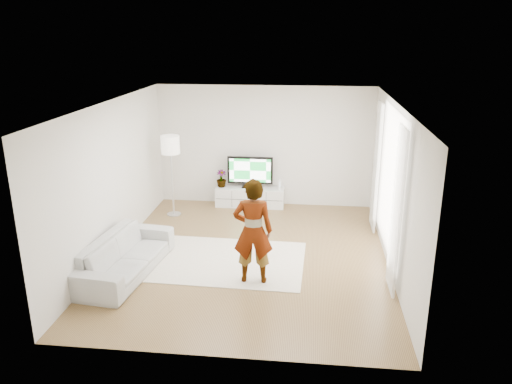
# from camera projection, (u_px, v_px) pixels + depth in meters

# --- Properties ---
(floor) EXTENTS (6.00, 6.00, 0.00)m
(floor) POSITION_uv_depth(u_px,v_px,m) (249.00, 256.00, 9.20)
(floor) COLOR olive
(floor) RESTS_ON ground
(ceiling) EXTENTS (6.00, 6.00, 0.00)m
(ceiling) POSITION_uv_depth(u_px,v_px,m) (248.00, 104.00, 8.34)
(ceiling) COLOR white
(ceiling) RESTS_ON wall_back
(wall_left) EXTENTS (0.02, 6.00, 2.80)m
(wall_left) POSITION_uv_depth(u_px,v_px,m) (112.00, 179.00, 9.03)
(wall_left) COLOR silver
(wall_left) RESTS_ON floor
(wall_right) EXTENTS (0.02, 6.00, 2.80)m
(wall_right) POSITION_uv_depth(u_px,v_px,m) (394.00, 189.00, 8.51)
(wall_right) COLOR silver
(wall_right) RESTS_ON floor
(wall_back) EXTENTS (5.00, 0.02, 2.80)m
(wall_back) POSITION_uv_depth(u_px,v_px,m) (265.00, 146.00, 11.61)
(wall_back) COLOR silver
(wall_back) RESTS_ON floor
(wall_front) EXTENTS (5.00, 0.02, 2.80)m
(wall_front) POSITION_uv_depth(u_px,v_px,m) (217.00, 257.00, 5.94)
(wall_front) COLOR silver
(wall_front) RESTS_ON floor
(window) EXTENTS (0.01, 2.60, 2.50)m
(window) POSITION_uv_depth(u_px,v_px,m) (390.00, 181.00, 8.78)
(window) COLOR white
(window) RESTS_ON wall_right
(curtain_near) EXTENTS (0.04, 0.70, 2.60)m
(curtain_near) POSITION_uv_depth(u_px,v_px,m) (397.00, 211.00, 7.59)
(curtain_near) COLOR white
(curtain_near) RESTS_ON floor
(curtain_far) EXTENTS (0.04, 0.70, 2.60)m
(curtain_far) POSITION_uv_depth(u_px,v_px,m) (376.00, 167.00, 10.05)
(curtain_far) COLOR white
(curtain_far) RESTS_ON floor
(media_console) EXTENTS (1.60, 0.46, 0.45)m
(media_console) POSITION_uv_depth(u_px,v_px,m) (250.00, 197.00, 11.78)
(media_console) COLOR silver
(media_console) RESTS_ON floor
(television) EXTENTS (1.06, 0.21, 0.74)m
(television) POSITION_uv_depth(u_px,v_px,m) (250.00, 171.00, 11.61)
(television) COLOR black
(television) RESTS_ON media_console
(game_console) EXTENTS (0.05, 0.16, 0.21)m
(game_console) POSITION_uv_depth(u_px,v_px,m) (280.00, 184.00, 11.60)
(game_console) COLOR white
(game_console) RESTS_ON media_console
(potted_plant) EXTENTS (0.27, 0.27, 0.41)m
(potted_plant) POSITION_uv_depth(u_px,v_px,m) (221.00, 178.00, 11.72)
(potted_plant) COLOR #3F7238
(potted_plant) RESTS_ON media_console
(rug) EXTENTS (2.79, 2.05, 0.01)m
(rug) POSITION_uv_depth(u_px,v_px,m) (227.00, 261.00, 9.00)
(rug) COLOR #EEE2CB
(rug) RESTS_ON floor
(player) EXTENTS (0.67, 0.46, 1.76)m
(player) POSITION_uv_depth(u_px,v_px,m) (253.00, 231.00, 8.02)
(player) COLOR #334772
(player) RESTS_ON rug
(sofa) EXTENTS (1.13, 2.34, 0.66)m
(sofa) POSITION_uv_depth(u_px,v_px,m) (125.00, 255.00, 8.48)
(sofa) COLOR silver
(sofa) RESTS_ON floor
(floor_lamp) EXTENTS (0.40, 0.40, 1.81)m
(floor_lamp) POSITION_uv_depth(u_px,v_px,m) (171.00, 148.00, 10.82)
(floor_lamp) COLOR silver
(floor_lamp) RESTS_ON floor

